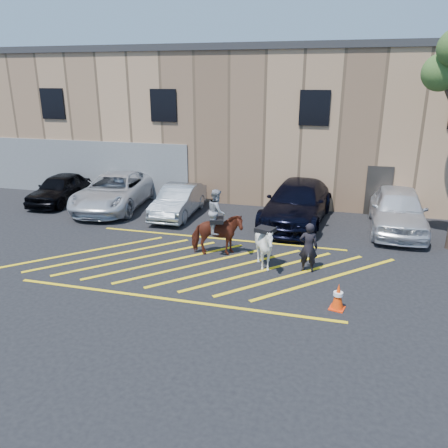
% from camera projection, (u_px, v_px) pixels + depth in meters
% --- Properties ---
extents(ground, '(90.00, 90.00, 0.00)m').
position_uv_depth(ground, '(201.00, 261.00, 14.64)').
color(ground, black).
rests_on(ground, ground).
extents(car_black_suv, '(1.86, 4.21, 1.41)m').
position_uv_depth(car_black_suv, '(60.00, 188.00, 21.32)').
color(car_black_suv, black).
rests_on(car_black_suv, ground).
extents(car_white_pickup, '(3.27, 6.01, 1.60)m').
position_uv_depth(car_white_pickup, '(115.00, 191.00, 20.45)').
color(car_white_pickup, silver).
rests_on(car_white_pickup, ground).
extents(car_silver_sedan, '(1.47, 4.10, 1.34)m').
position_uv_depth(car_silver_sedan, '(179.00, 201.00, 19.29)').
color(car_silver_sedan, gray).
rests_on(car_silver_sedan, ground).
extents(car_blue_suv, '(2.95, 6.01, 1.68)m').
position_uv_depth(car_blue_suv, '(297.00, 203.00, 18.38)').
color(car_blue_suv, black).
rests_on(car_blue_suv, ground).
extents(car_white_suv, '(2.14, 5.09, 1.72)m').
position_uv_depth(car_white_suv, '(398.00, 210.00, 17.34)').
color(car_white_suv, silver).
rests_on(car_white_suv, ground).
extents(handler, '(0.60, 0.40, 1.60)m').
position_uv_depth(handler, '(308.00, 247.00, 13.61)').
color(handler, black).
rests_on(handler, ground).
extents(warehouse, '(32.42, 10.20, 7.30)m').
position_uv_depth(warehouse, '(265.00, 119.00, 24.48)').
color(warehouse, tan).
rests_on(warehouse, ground).
extents(hatching_zone, '(12.60, 5.12, 0.01)m').
position_uv_depth(hatching_zone, '(198.00, 264.00, 14.36)').
color(hatching_zone, yellow).
rests_on(hatching_zone, ground).
extents(mounted_bay, '(1.91, 1.22, 2.33)m').
position_uv_depth(mounted_bay, '(217.00, 229.00, 14.84)').
color(mounted_bay, '#5A2315').
rests_on(mounted_bay, ground).
extents(saddled_white, '(1.55, 1.64, 1.46)m').
position_uv_depth(saddled_white, '(265.00, 247.00, 13.85)').
color(saddled_white, silver).
rests_on(saddled_white, ground).
extents(traffic_cone, '(0.46, 0.46, 0.73)m').
position_uv_depth(traffic_cone, '(338.00, 296.00, 11.47)').
color(traffic_cone, '#FF340A').
rests_on(traffic_cone, ground).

